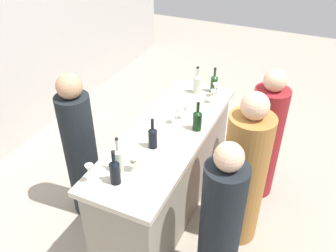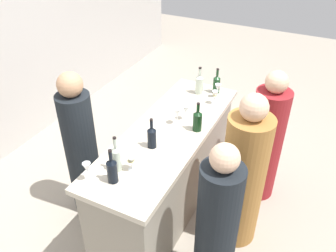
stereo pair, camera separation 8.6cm
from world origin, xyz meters
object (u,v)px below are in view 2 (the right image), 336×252
at_px(wine_glass_near_center, 218,88).
at_px(wine_glass_far_right, 87,168).
at_px(wine_glass_near_left, 215,95).
at_px(wine_glass_near_right, 186,109).
at_px(wine_glass_far_left, 177,113).
at_px(wine_bottle_second_left_clear_pale, 116,158).
at_px(person_right_guest, 243,178).
at_px(person_center_guest, 265,142).
at_px(wine_bottle_center_near_black, 152,136).
at_px(person_server_behind, 81,150).
at_px(wine_bottle_far_right_olive_green, 217,84).
at_px(wine_bottle_second_right_dark_green, 197,120).
at_px(person_left_guest, 217,228).
at_px(wine_glass_far_center, 132,160).
at_px(wine_bottle_rightmost_clear_pale, 199,84).
at_px(wine_bottle_leftmost_near_black, 112,170).

xyz_separation_m(wine_glass_near_center, wine_glass_far_right, (-1.62, 0.42, 0.01)).
bearing_deg(wine_glass_near_left, wine_glass_near_right, 160.55).
bearing_deg(wine_glass_far_left, wine_bottle_second_left_clear_pale, 170.05).
distance_m(wine_glass_far_right, person_right_guest, 1.32).
relative_size(wine_glass_near_left, person_right_guest, 0.10).
bearing_deg(person_center_guest, wine_glass_near_center, 6.92).
relative_size(wine_bottle_center_near_black, person_server_behind, 0.18).
bearing_deg(person_right_guest, person_server_behind, 0.56).
xyz_separation_m(wine_bottle_far_right_olive_green, wine_glass_far_right, (-1.72, 0.38, 0.01)).
height_order(wine_bottle_second_right_dark_green, wine_glass_far_right, wine_bottle_second_right_dark_green).
bearing_deg(wine_glass_far_right, wine_glass_near_right, -15.50).
xyz_separation_m(wine_glass_near_left, wine_glass_near_center, (0.13, 0.02, 0.01)).
bearing_deg(wine_glass_far_left, wine_bottle_far_right_olive_green, -8.67).
height_order(wine_glass_far_right, person_left_guest, person_left_guest).
xyz_separation_m(wine_bottle_second_left_clear_pale, wine_glass_far_center, (0.05, -0.10, -0.02)).
distance_m(wine_bottle_center_near_black, wine_glass_near_left, 0.94).
bearing_deg(wine_bottle_second_left_clear_pale, person_center_guest, -35.04).
distance_m(wine_bottle_rightmost_clear_pale, person_left_guest, 1.62).
relative_size(wine_bottle_center_near_black, person_center_guest, 0.19).
xyz_separation_m(wine_bottle_center_near_black, wine_bottle_rightmost_clear_pale, (1.05, 0.01, 0.01)).
xyz_separation_m(wine_glass_near_center, wine_glass_far_left, (-0.64, 0.16, 0.01)).
distance_m(wine_bottle_second_right_dark_green, person_center_guest, 0.83).
height_order(wine_glass_far_left, wine_glass_far_center, wine_glass_far_left).
bearing_deg(wine_bottle_center_near_black, person_left_guest, -115.38).
xyz_separation_m(person_left_guest, person_server_behind, (0.25, 1.44, 0.05)).
distance_m(wine_glass_near_center, person_left_guest, 1.54).
relative_size(wine_glass_near_right, wine_glass_far_center, 1.11).
xyz_separation_m(wine_bottle_center_near_black, wine_glass_far_center, (-0.33, -0.00, -0.01)).
xyz_separation_m(wine_bottle_rightmost_clear_pale, wine_glass_near_center, (0.00, -0.21, -0.01)).
height_order(wine_bottle_second_left_clear_pale, wine_glass_far_left, wine_bottle_second_left_clear_pale).
height_order(wine_bottle_rightmost_clear_pale, person_left_guest, person_left_guest).
bearing_deg(wine_bottle_rightmost_clear_pale, wine_glass_near_left, -120.36).
xyz_separation_m(wine_bottle_leftmost_near_black, wine_bottle_second_right_dark_green, (0.90, -0.30, -0.00)).
relative_size(wine_bottle_center_near_black, wine_glass_near_right, 1.82).
xyz_separation_m(wine_glass_near_left, wine_glass_far_right, (-1.49, 0.44, 0.02)).
xyz_separation_m(wine_glass_near_center, wine_glass_far_center, (-1.38, 0.20, -0.01)).
distance_m(wine_bottle_second_right_dark_green, person_server_behind, 1.13).
height_order(wine_glass_near_center, wine_glass_far_right, wine_glass_far_right).
height_order(wine_glass_near_center, wine_glass_near_right, same).
height_order(wine_glass_near_right, wine_glass_far_right, wine_glass_far_right).
height_order(person_left_guest, person_center_guest, person_left_guest).
bearing_deg(person_right_guest, wine_bottle_second_right_dark_green, -30.05).
bearing_deg(person_center_guest, wine_bottle_center_near_black, 70.31).
distance_m(wine_bottle_center_near_black, person_right_guest, 0.86).
bearing_deg(person_server_behind, person_left_guest, 10.13).
height_order(wine_glass_near_center, person_server_behind, person_server_behind).
bearing_deg(wine_glass_near_right, wine_bottle_rightmost_clear_pale, 8.84).
relative_size(wine_bottle_center_near_black, wine_glass_far_right, 1.70).
distance_m(wine_glass_far_left, person_left_guest, 1.09).
distance_m(wine_glass_near_center, wine_glass_far_right, 1.68).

